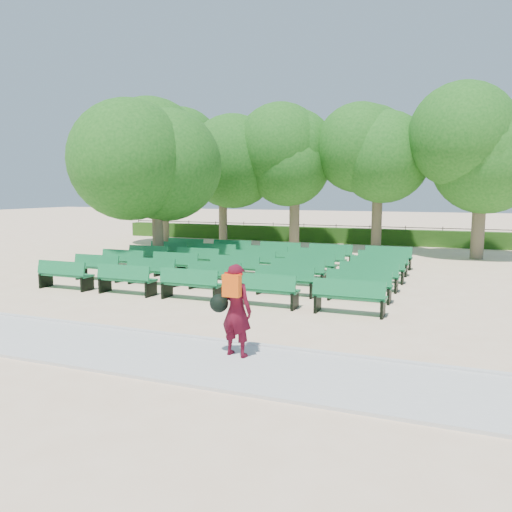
% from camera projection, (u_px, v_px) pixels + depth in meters
% --- Properties ---
extents(ground, '(120.00, 120.00, 0.00)m').
position_uv_depth(ground, '(217.00, 282.00, 17.05)').
color(ground, beige).
extents(paving, '(30.00, 2.20, 0.06)m').
position_uv_depth(paving, '(60.00, 342.00, 10.21)').
color(paving, silver).
rests_on(paving, ground).
extents(curb, '(30.00, 0.12, 0.10)m').
position_uv_depth(curb, '(97.00, 327.00, 11.27)').
color(curb, silver).
rests_on(curb, ground).
extents(hedge, '(26.00, 0.70, 0.90)m').
position_uv_depth(hedge, '(318.00, 235.00, 29.93)').
color(hedge, '#234B13').
rests_on(hedge, ground).
extents(fence, '(26.00, 0.10, 1.02)m').
position_uv_depth(fence, '(320.00, 242.00, 30.35)').
color(fence, black).
rests_on(fence, ground).
extents(tree_line, '(21.80, 6.80, 7.04)m').
position_uv_depth(tree_line, '(299.00, 250.00, 26.29)').
color(tree_line, '#216019').
rests_on(tree_line, ground).
extents(bench_array, '(1.82, 0.61, 1.14)m').
position_uv_depth(bench_array, '(246.00, 275.00, 17.88)').
color(bench_array, '#13713B').
rests_on(bench_array, ground).
extents(tree_among, '(4.63, 4.63, 6.43)m').
position_uv_depth(tree_among, '(156.00, 159.00, 19.58)').
color(tree_among, brown).
rests_on(tree_among, ground).
extents(person, '(0.84, 0.53, 1.72)m').
position_uv_depth(person, '(235.00, 309.00, 9.15)').
color(person, '#4E0B1A').
rests_on(person, ground).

